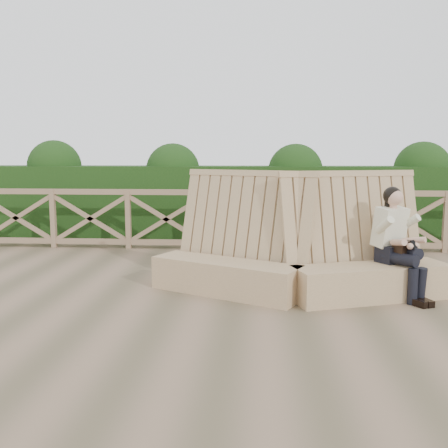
{
  "coord_description": "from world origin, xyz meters",
  "views": [
    {
      "loc": [
        0.3,
        -5.5,
        1.71
      ],
      "look_at": [
        -0.13,
        0.4,
        0.9
      ],
      "focal_mm": 40.0,
      "sensor_mm": 36.0,
      "label": 1
    }
  ],
  "objects": [
    {
      "name": "ground",
      "position": [
        0.0,
        0.0,
        0.0
      ],
      "size": [
        60.0,
        60.0,
        0.0
      ],
      "primitive_type": "plane",
      "color": "brown",
      "rests_on": "ground"
    },
    {
      "name": "bench",
      "position": [
        0.76,
        0.59,
        0.39
      ],
      "size": [
        3.71,
        1.53,
        1.55
      ],
      "rotation": [
        0.0,
        0.0,
        -0.02
      ],
      "color": "#9F815B",
      "rests_on": "ground"
    },
    {
      "name": "woman",
      "position": [
        1.95,
        0.58,
        0.71
      ],
      "size": [
        0.65,
        0.85,
        1.34
      ],
      "rotation": [
        0.0,
        0.0,
        0.59
      ],
      "color": "black",
      "rests_on": "ground"
    },
    {
      "name": "guardrail",
      "position": [
        0.0,
        3.5,
        0.55
      ],
      "size": [
        10.1,
        0.09,
        1.1
      ],
      "color": "#7E6149",
      "rests_on": "ground"
    },
    {
      "name": "hedge",
      "position": [
        0.0,
        4.7,
        0.75
      ],
      "size": [
        12.0,
        1.2,
        1.5
      ],
      "primitive_type": "cube",
      "color": "black",
      "rests_on": "ground"
    }
  ]
}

